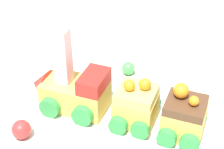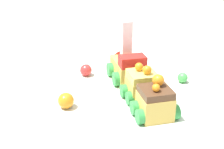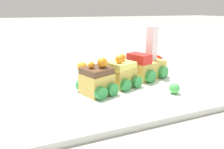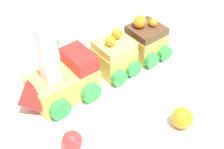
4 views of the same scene
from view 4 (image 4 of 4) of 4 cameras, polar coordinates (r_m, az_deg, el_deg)
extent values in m
plane|color=gray|center=(0.52, -2.18, -2.39)|extent=(10.00, 10.00, 0.00)
cube|color=silver|center=(0.51, -2.20, -1.91)|extent=(0.77, 0.40, 0.01)
cube|color=#E0BC56|center=(0.48, -8.91, -1.85)|extent=(0.11, 0.09, 0.04)
cube|color=red|center=(0.47, -6.04, 2.83)|extent=(0.05, 0.06, 0.02)
cone|color=red|center=(0.46, -15.45, -4.67)|extent=(0.04, 0.06, 0.05)
cube|color=white|center=(0.45, -11.21, 0.29)|extent=(0.03, 0.03, 0.02)
cube|color=white|center=(0.43, -11.58, 2.45)|extent=(0.03, 0.03, 0.02)
cube|color=white|center=(0.42, -11.98, 4.74)|extent=(0.03, 0.03, 0.02)
cube|color=white|center=(0.41, -12.41, 7.18)|extent=(0.03, 0.03, 0.02)
cylinder|color=green|center=(0.50, -13.57, -1.49)|extent=(0.03, 0.02, 0.03)
cylinder|color=green|center=(0.45, -9.42, -6.32)|extent=(0.03, 0.02, 0.03)
cylinder|color=green|center=(0.51, -8.31, 1.04)|extent=(0.03, 0.02, 0.03)
cylinder|color=green|center=(0.47, -3.80, -3.35)|extent=(0.03, 0.02, 0.03)
cube|color=#E0BC56|center=(0.52, 0.35, 2.75)|extent=(0.07, 0.07, 0.04)
cube|color=#EFE066|center=(0.50, 0.36, 5.34)|extent=(0.07, 0.07, 0.01)
sphere|color=orange|center=(0.50, 0.88, 7.52)|extent=(0.02, 0.02, 0.02)
sphere|color=orange|center=(0.48, -0.25, 6.12)|extent=(0.02, 0.02, 0.02)
cylinder|color=green|center=(0.54, -3.20, 3.15)|extent=(0.03, 0.02, 0.03)
cylinder|color=green|center=(0.49, 1.31, -0.64)|extent=(0.03, 0.02, 0.03)
cylinder|color=green|center=(0.55, -0.53, 4.43)|extent=(0.03, 0.02, 0.03)
cylinder|color=green|center=(0.51, 4.05, 0.84)|extent=(0.03, 0.02, 0.03)
cube|color=#E0BC56|center=(0.55, 6.13, 5.60)|extent=(0.07, 0.07, 0.04)
cube|color=brown|center=(0.54, 6.35, 8.03)|extent=(0.07, 0.07, 0.01)
sphere|color=orange|center=(0.53, 7.54, 9.39)|extent=(0.02, 0.02, 0.01)
sphere|color=orange|center=(0.53, 5.10, 9.60)|extent=(0.03, 0.03, 0.02)
cylinder|color=green|center=(0.57, 2.62, 5.92)|extent=(0.03, 0.02, 0.03)
cylinder|color=green|center=(0.53, 7.25, 2.57)|extent=(0.03, 0.02, 0.03)
cylinder|color=green|center=(0.59, 4.99, 7.02)|extent=(0.03, 0.02, 0.03)
cylinder|color=green|center=(0.55, 9.62, 3.84)|extent=(0.03, 0.02, 0.03)
sphere|color=red|center=(0.42, -7.29, -11.95)|extent=(0.03, 0.03, 0.03)
sphere|color=orange|center=(0.45, 12.73, -7.74)|extent=(0.03, 0.03, 0.03)
sphere|color=#4CBC56|center=(0.58, -10.69, 5.60)|extent=(0.02, 0.02, 0.02)
camera|label=1|loc=(0.38, 74.90, 18.71)|focal=60.00mm
camera|label=2|loc=(0.79, 49.65, 26.27)|focal=50.00mm
camera|label=3|loc=(0.90, 4.56, 30.76)|focal=35.00mm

